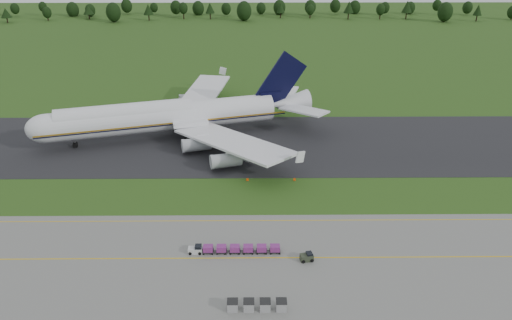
{
  "coord_description": "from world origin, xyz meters",
  "views": [
    {
      "loc": [
        2.5,
        -92.23,
        51.34
      ],
      "look_at": [
        3.33,
        2.0,
        7.37
      ],
      "focal_mm": 35.0,
      "sensor_mm": 36.0,
      "label": 1
    }
  ],
  "objects_px": {
    "utility_cart": "(307,258)",
    "uld_row": "(257,305)",
    "baggage_train": "(233,249)",
    "aircraft": "(170,116)",
    "edge_markers": "(271,180)"
  },
  "relations": [
    {
      "from": "aircraft",
      "to": "baggage_train",
      "type": "bearing_deg",
      "value": -70.92
    },
    {
      "from": "aircraft",
      "to": "edge_markers",
      "type": "relative_size",
      "value": 6.87
    },
    {
      "from": "baggage_train",
      "to": "uld_row",
      "type": "bearing_deg",
      "value": -74.44
    },
    {
      "from": "uld_row",
      "to": "aircraft",
      "type": "bearing_deg",
      "value": 108.35
    },
    {
      "from": "utility_cart",
      "to": "uld_row",
      "type": "distance_m",
      "value": 14.7
    },
    {
      "from": "aircraft",
      "to": "edge_markers",
      "type": "distance_m",
      "value": 37.26
    },
    {
      "from": "uld_row",
      "to": "baggage_train",
      "type": "bearing_deg",
      "value": 105.56
    },
    {
      "from": "uld_row",
      "to": "edge_markers",
      "type": "relative_size",
      "value": 0.8
    },
    {
      "from": "baggage_train",
      "to": "edge_markers",
      "type": "distance_m",
      "value": 28.23
    },
    {
      "from": "baggage_train",
      "to": "aircraft",
      "type": "bearing_deg",
      "value": 109.08
    },
    {
      "from": "uld_row",
      "to": "edge_markers",
      "type": "distance_m",
      "value": 41.68
    },
    {
      "from": "utility_cart",
      "to": "uld_row",
      "type": "bearing_deg",
      "value": -125.56
    },
    {
      "from": "utility_cart",
      "to": "uld_row",
      "type": "xyz_separation_m",
      "value": [
        -8.55,
        -11.96,
        0.23
      ]
    },
    {
      "from": "edge_markers",
      "to": "uld_row",
      "type": "bearing_deg",
      "value": -94.92
    },
    {
      "from": "utility_cart",
      "to": "edge_markers",
      "type": "bearing_deg",
      "value": 99.55
    }
  ]
}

